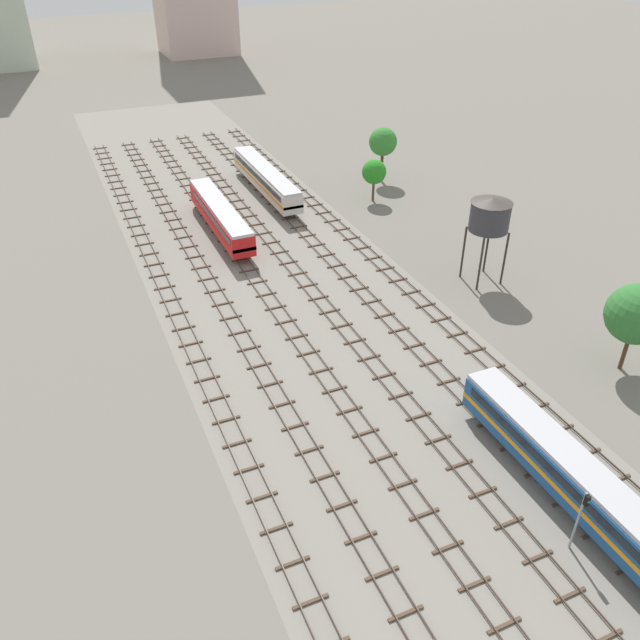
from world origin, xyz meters
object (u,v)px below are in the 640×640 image
(water_tower, at_px, (490,215))
(diesel_railcar_centre_left_near, at_px, (220,215))
(passenger_coach_centre_right_nearest, at_px, (573,476))
(signal_post_nearest, at_px, (581,514))
(passenger_coach_centre_right_mid, at_px, (266,178))

(water_tower, bearing_deg, diesel_railcar_centre_left_near, 134.66)
(passenger_coach_centre_right_nearest, distance_m, water_tower, 32.87)
(diesel_railcar_centre_left_near, relative_size, signal_post_nearest, 3.94)
(passenger_coach_centre_right_nearest, xyz_separation_m, signal_post_nearest, (-2.48, -3.22, 0.70))
(passenger_coach_centre_right_nearest, height_order, water_tower, water_tower)
(passenger_coach_centre_right_nearest, xyz_separation_m, water_tower, (13.66, 29.41, 5.41))
(passenger_coach_centre_right_mid, xyz_separation_m, water_tower, (13.66, -34.29, 5.41))
(diesel_railcar_centre_left_near, xyz_separation_m, passenger_coach_centre_right_mid, (9.90, 10.45, 0.02))
(passenger_coach_centre_right_mid, bearing_deg, signal_post_nearest, -92.12)
(diesel_railcar_centre_left_near, bearing_deg, signal_post_nearest, -82.51)
(passenger_coach_centre_right_nearest, height_order, signal_post_nearest, signal_post_nearest)
(signal_post_nearest, bearing_deg, water_tower, 63.68)
(passenger_coach_centre_right_nearest, relative_size, diesel_railcar_centre_left_near, 1.07)
(passenger_coach_centre_right_mid, height_order, water_tower, water_tower)
(passenger_coach_centre_right_mid, relative_size, water_tower, 2.21)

